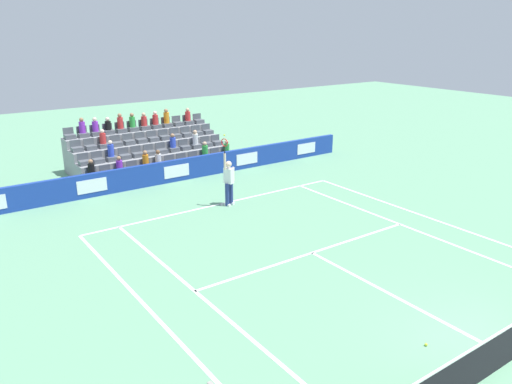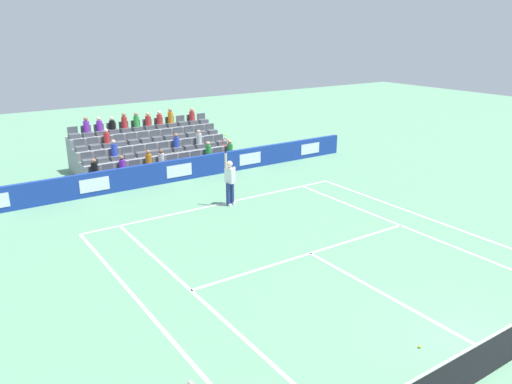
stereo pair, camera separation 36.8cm
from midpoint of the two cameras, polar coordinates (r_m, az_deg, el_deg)
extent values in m
cube|color=white|center=(19.92, -4.64, -1.37)|extent=(10.97, 0.10, 0.01)
cube|color=white|center=(15.78, 5.70, -6.86)|extent=(8.23, 0.10, 0.01)
cube|color=white|center=(13.81, 14.55, -11.30)|extent=(0.10, 6.40, 0.01)
cube|color=white|center=(13.36, -6.78, -11.87)|extent=(0.10, 11.89, 0.01)
cube|color=white|center=(18.28, 16.50, -3.94)|extent=(0.10, 11.89, 0.01)
cube|color=white|center=(12.87, -12.29, -13.46)|extent=(0.10, 11.89, 0.01)
cube|color=white|center=(19.32, 19.05, -2.99)|extent=(0.10, 11.89, 0.01)
cube|color=white|center=(19.83, -4.49, -1.45)|extent=(0.10, 0.20, 0.01)
cube|color=#193899|center=(22.98, -9.53, 2.41)|extent=(19.09, 0.20, 0.99)
cube|color=white|center=(26.95, 5.34, 4.94)|extent=(1.22, 0.01, 0.56)
cube|color=white|center=(24.70, -1.44, 3.78)|extent=(1.22, 0.01, 0.56)
cube|color=white|center=(22.88, -9.41, 2.35)|extent=(1.22, 0.01, 0.56)
cube|color=white|center=(21.58, -18.53, 0.66)|extent=(1.22, 0.01, 0.56)
cylinder|color=navy|center=(19.74, -3.37, -0.15)|extent=(0.16, 0.16, 0.90)
cylinder|color=navy|center=(19.57, -3.82, -0.33)|extent=(0.16, 0.16, 0.90)
cube|color=white|center=(19.88, -3.35, -1.27)|extent=(0.20, 0.28, 0.08)
cube|color=white|center=(19.70, -3.80, -1.46)|extent=(0.20, 0.28, 0.08)
cube|color=white|center=(19.43, -3.64, 1.86)|extent=(0.32, 0.41, 0.60)
sphere|color=beige|center=(19.31, -3.67, 3.17)|extent=(0.24, 0.24, 0.24)
cylinder|color=beige|center=(19.10, -4.10, 3.46)|extent=(0.09, 0.09, 0.62)
cylinder|color=beige|center=(19.56, -3.12, 2.04)|extent=(0.09, 0.09, 0.56)
cylinder|color=black|center=(18.99, -4.13, 4.78)|extent=(0.04, 0.04, 0.28)
torus|color=red|center=(18.93, -4.15, 5.60)|extent=(0.13, 0.30, 0.31)
sphere|color=#D1E533|center=(18.87, -4.17, 6.43)|extent=(0.07, 0.07, 0.07)
cube|color=gray|center=(23.99, -10.63, 2.32)|extent=(7.44, 0.95, 0.42)
cube|color=#545960|center=(25.45, -3.70, 4.24)|extent=(0.48, 0.44, 0.20)
cube|color=#545960|center=(25.56, -3.94, 4.88)|extent=(0.48, 0.04, 0.30)
cube|color=#545960|center=(25.15, -4.90, 4.04)|extent=(0.48, 0.44, 0.20)
cube|color=#545960|center=(25.25, -5.15, 4.68)|extent=(0.48, 0.04, 0.30)
cube|color=#545960|center=(24.85, -6.13, 3.83)|extent=(0.48, 0.44, 0.20)
cube|color=#545960|center=(24.96, -6.38, 4.48)|extent=(0.48, 0.04, 0.30)
cube|color=#545960|center=(24.57, -7.40, 3.61)|extent=(0.48, 0.44, 0.20)
cube|color=#545960|center=(24.68, -7.64, 4.27)|extent=(0.48, 0.04, 0.30)
cube|color=#545960|center=(24.29, -8.69, 3.39)|extent=(0.48, 0.44, 0.20)
cube|color=#545960|center=(24.41, -8.93, 4.05)|extent=(0.48, 0.04, 0.30)
cube|color=#545960|center=(24.04, -10.00, 3.15)|extent=(0.48, 0.44, 0.20)
cube|color=#545960|center=(24.15, -10.24, 3.83)|extent=(0.48, 0.04, 0.30)
cube|color=#545960|center=(23.79, -11.35, 2.92)|extent=(0.48, 0.44, 0.20)
cube|color=#545960|center=(23.90, -11.58, 3.59)|extent=(0.48, 0.04, 0.30)
cube|color=#545960|center=(23.56, -12.72, 2.67)|extent=(0.48, 0.44, 0.20)
cube|color=#545960|center=(23.67, -12.95, 3.36)|extent=(0.48, 0.04, 0.30)
cube|color=#545960|center=(23.34, -14.12, 2.42)|extent=(0.48, 0.44, 0.20)
cube|color=#545960|center=(23.46, -14.35, 3.11)|extent=(0.48, 0.04, 0.30)
cube|color=#545960|center=(23.14, -15.54, 2.16)|extent=(0.48, 0.44, 0.20)
cube|color=#545960|center=(23.26, -15.76, 2.86)|extent=(0.48, 0.04, 0.30)
cube|color=#545960|center=(22.95, -16.99, 1.90)|extent=(0.48, 0.44, 0.20)
cube|color=#545960|center=(23.07, -17.21, 2.61)|extent=(0.48, 0.04, 0.30)
cube|color=#545960|center=(22.78, -18.46, 1.63)|extent=(0.48, 0.44, 0.20)
cube|color=#545960|center=(22.90, -18.67, 2.35)|extent=(0.48, 0.04, 0.30)
cube|color=gray|center=(24.78, -11.59, 3.27)|extent=(7.44, 0.95, 0.84)
cube|color=#545960|center=(26.15, -4.81, 5.54)|extent=(0.48, 0.44, 0.20)
cube|color=#545960|center=(26.27, -5.05, 6.15)|extent=(0.48, 0.04, 0.30)
cube|color=#545960|center=(25.85, -6.00, 5.36)|extent=(0.48, 0.44, 0.20)
cube|color=#545960|center=(25.97, -6.24, 5.97)|extent=(0.48, 0.04, 0.30)
cube|color=#545960|center=(25.56, -7.21, 5.17)|extent=(0.48, 0.44, 0.20)
cube|color=#545960|center=(25.68, -7.45, 5.79)|extent=(0.48, 0.04, 0.30)
cube|color=#545960|center=(25.29, -8.45, 4.97)|extent=(0.48, 0.44, 0.20)
cube|color=#545960|center=(25.41, -8.69, 5.60)|extent=(0.48, 0.04, 0.30)
cube|color=#545960|center=(25.02, -9.72, 4.76)|extent=(0.48, 0.44, 0.20)
cube|color=#545960|center=(25.14, -9.95, 5.40)|extent=(0.48, 0.04, 0.30)
cube|color=#545960|center=(24.77, -11.01, 4.55)|extent=(0.48, 0.44, 0.20)
cube|color=#545960|center=(24.89, -11.24, 5.19)|extent=(0.48, 0.04, 0.30)
cube|color=#545960|center=(24.53, -12.33, 4.33)|extent=(0.48, 0.44, 0.20)
cube|color=#545960|center=(24.66, -12.55, 4.98)|extent=(0.48, 0.04, 0.30)
cube|color=#545960|center=(24.31, -13.67, 4.11)|extent=(0.48, 0.44, 0.20)
cube|color=#545960|center=(24.43, -13.89, 4.76)|extent=(0.48, 0.04, 0.30)
cube|color=#545960|center=(24.10, -15.03, 3.87)|extent=(0.48, 0.44, 0.20)
cube|color=#545960|center=(24.22, -15.25, 4.54)|extent=(0.48, 0.04, 0.30)
cube|color=#545960|center=(23.90, -16.42, 3.64)|extent=(0.48, 0.44, 0.20)
cube|color=#545960|center=(24.03, -16.63, 4.31)|extent=(0.48, 0.04, 0.30)
cube|color=#545960|center=(23.72, -17.83, 3.39)|extent=(0.48, 0.44, 0.20)
cube|color=#545960|center=(23.85, -18.04, 4.07)|extent=(0.48, 0.04, 0.30)
cube|color=#545960|center=(23.55, -19.26, 3.14)|extent=(0.48, 0.44, 0.20)
cube|color=#545960|center=(23.68, -19.46, 3.82)|extent=(0.48, 0.04, 0.30)
cube|color=gray|center=(25.58, -12.49, 4.17)|extent=(7.44, 0.95, 1.26)
cube|color=#545960|center=(26.87, -5.88, 6.77)|extent=(0.48, 0.44, 0.20)
cube|color=#545960|center=(26.99, -6.11, 7.36)|extent=(0.48, 0.04, 0.30)
cube|color=#545960|center=(26.58, -7.05, 6.60)|extent=(0.48, 0.44, 0.20)
cube|color=#545960|center=(26.70, -7.27, 7.20)|extent=(0.48, 0.04, 0.30)
cube|color=#545960|center=(26.30, -8.24, 6.43)|extent=(0.48, 0.44, 0.20)
cube|color=#545960|center=(26.42, -8.46, 7.03)|extent=(0.48, 0.04, 0.30)
cube|color=#545960|center=(26.03, -9.46, 6.25)|extent=(0.48, 0.44, 0.20)
cube|color=#545960|center=(26.16, -9.68, 6.85)|extent=(0.48, 0.04, 0.30)
cube|color=#545960|center=(25.77, -10.70, 6.06)|extent=(0.48, 0.44, 0.20)
cube|color=#545960|center=(25.90, -10.92, 6.67)|extent=(0.48, 0.04, 0.30)
cube|color=#545960|center=(25.53, -11.96, 5.86)|extent=(0.48, 0.44, 0.20)
cube|color=#545960|center=(25.66, -12.18, 6.48)|extent=(0.48, 0.04, 0.30)
cube|color=#545960|center=(25.30, -13.25, 5.66)|extent=(0.48, 0.44, 0.20)
cube|color=#545960|center=(25.43, -13.47, 6.29)|extent=(0.48, 0.04, 0.30)
cube|color=#545960|center=(25.08, -14.56, 5.45)|extent=(0.48, 0.44, 0.20)
cube|color=#545960|center=(25.21, -14.77, 6.08)|extent=(0.48, 0.04, 0.30)
cube|color=#545960|center=(24.88, -15.89, 5.24)|extent=(0.48, 0.44, 0.20)
cube|color=#545960|center=(25.01, -16.10, 5.87)|extent=(0.48, 0.04, 0.30)
cube|color=#545960|center=(24.69, -17.25, 5.02)|extent=(0.48, 0.44, 0.20)
cube|color=#545960|center=(24.82, -17.45, 5.66)|extent=(0.48, 0.04, 0.30)
cube|color=#545960|center=(24.51, -18.62, 4.79)|extent=(0.48, 0.44, 0.20)
cube|color=#545960|center=(24.65, -18.81, 5.44)|extent=(0.48, 0.04, 0.30)
cube|color=#545960|center=(24.35, -20.01, 4.55)|extent=(0.48, 0.44, 0.20)
cube|color=#545960|center=(24.48, -20.20, 5.21)|extent=(0.48, 0.04, 0.30)
cube|color=gray|center=(26.38, -13.34, 5.00)|extent=(7.44, 0.95, 1.68)
cube|color=#545960|center=(27.61, -6.89, 7.94)|extent=(0.48, 0.44, 0.20)
cube|color=#545960|center=(27.74, -7.11, 8.50)|extent=(0.48, 0.04, 0.30)
cube|color=#545960|center=(27.32, -8.04, 7.78)|extent=(0.48, 0.44, 0.20)
cube|color=#545960|center=(27.46, -8.26, 8.35)|extent=(0.48, 0.04, 0.30)
cube|color=#545960|center=(27.05, -9.21, 7.62)|extent=(0.48, 0.44, 0.20)
cube|color=#545960|center=(27.19, -9.43, 8.20)|extent=(0.48, 0.04, 0.30)
cube|color=#545960|center=(26.79, -10.41, 7.45)|extent=(0.48, 0.44, 0.20)
cube|color=#545960|center=(26.93, -10.62, 8.03)|extent=(0.48, 0.04, 0.30)
cube|color=#545960|center=(26.54, -11.63, 7.28)|extent=(0.48, 0.44, 0.20)
cube|color=#545960|center=(26.68, -11.84, 7.87)|extent=(0.48, 0.04, 0.30)
cube|color=#545960|center=(26.31, -12.87, 7.10)|extent=(0.48, 0.44, 0.20)
cube|color=#545960|center=(26.44, -13.07, 7.69)|extent=(0.48, 0.04, 0.30)
cube|color=#545960|center=(26.08, -14.13, 6.91)|extent=(0.48, 0.44, 0.20)
cube|color=#545960|center=(26.22, -14.33, 7.51)|extent=(0.48, 0.04, 0.30)
cube|color=#545960|center=(25.87, -15.41, 6.72)|extent=(0.48, 0.44, 0.20)
cube|color=#545960|center=(26.01, -15.61, 7.32)|extent=(0.48, 0.04, 0.30)
cube|color=#545960|center=(25.67, -16.70, 6.52)|extent=(0.48, 0.44, 0.20)
cube|color=#545960|center=(25.81, -16.90, 7.13)|extent=(0.48, 0.04, 0.30)
cube|color=#545960|center=(25.49, -18.02, 6.31)|extent=(0.48, 0.44, 0.20)
cube|color=#545960|center=(25.63, -18.22, 6.92)|extent=(0.48, 0.04, 0.30)
cube|color=#545960|center=(25.32, -19.36, 6.10)|extent=(0.48, 0.44, 0.20)
cube|color=#545960|center=(25.46, -19.55, 6.72)|extent=(0.48, 0.04, 0.30)
cube|color=#545960|center=(25.16, -20.71, 5.88)|extent=(0.48, 0.44, 0.20)
cube|color=#545960|center=(25.31, -20.89, 6.50)|extent=(0.48, 0.04, 0.30)
cylinder|color=white|center=(25.53, -7.30, 5.97)|extent=(0.28, 0.28, 0.51)
sphere|color=#D3A884|center=(25.46, -7.33, 6.75)|extent=(0.20, 0.20, 0.20)
cylinder|color=purple|center=(25.30, -19.48, 6.92)|extent=(0.28, 0.28, 0.53)
sphere|color=#9E7251|center=(25.24, -19.56, 7.72)|extent=(0.20, 0.20, 0.20)
cylinder|color=black|center=(25.66, -16.81, 7.21)|extent=(0.28, 0.28, 0.42)
sphere|color=beige|center=(25.61, -16.87, 7.90)|extent=(0.20, 0.20, 0.20)
cylinder|color=purple|center=(23.10, -15.65, 2.94)|extent=(0.28, 0.28, 0.43)
sphere|color=#9E7251|center=(23.02, -15.72, 3.69)|extent=(0.20, 0.20, 0.20)
cylinder|color=green|center=(24.81, -6.22, 4.65)|extent=(0.28, 0.28, 0.52)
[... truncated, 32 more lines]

